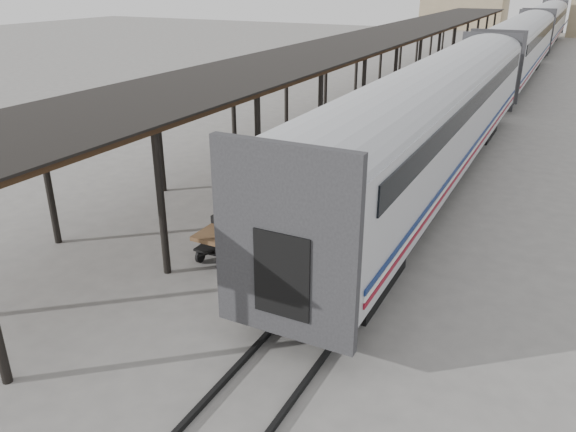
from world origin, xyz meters
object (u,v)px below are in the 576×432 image
at_px(luggage_tug, 382,114).
at_px(pedestrian, 333,128).
at_px(porter, 226,203).
at_px(baggage_cart, 233,232).

height_order(luggage_tug, pedestrian, pedestrian).
relative_size(luggage_tug, porter, 0.97).
bearing_deg(luggage_tug, baggage_cart, -94.14).
bearing_deg(porter, luggage_tug, -3.92).
distance_m(luggage_tug, pedestrian, 4.50).
distance_m(porter, pedestrian, 12.72).
distance_m(baggage_cart, luggage_tug, 16.26).
bearing_deg(pedestrian, porter, 124.06).
height_order(porter, pedestrian, porter).
bearing_deg(baggage_cart, porter, -68.97).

